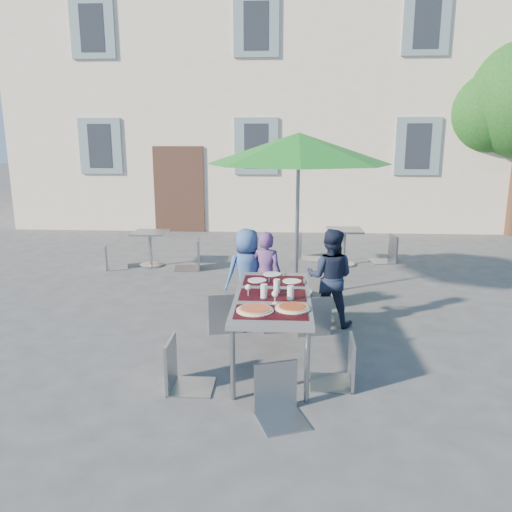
# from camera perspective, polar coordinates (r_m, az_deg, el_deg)

# --- Properties ---
(ground) EXTENTS (90.00, 90.00, 0.00)m
(ground) POSITION_cam_1_polar(r_m,az_deg,el_deg) (5.89, -4.33, -10.54)
(ground) COLOR #444446
(ground) RESTS_ON ground
(building) EXTENTS (13.60, 8.20, 11.10)m
(building) POSITION_cam_1_polar(r_m,az_deg,el_deg) (17.03, 0.86, 21.57)
(building) COLOR beige
(building) RESTS_ON ground
(dining_table) EXTENTS (0.80, 1.85, 0.76)m
(dining_table) POSITION_cam_1_polar(r_m,az_deg,el_deg) (5.34, 1.90, -5.03)
(dining_table) COLOR #47484C
(dining_table) RESTS_ON ground
(pizza_near_left) EXTENTS (0.36, 0.36, 0.03)m
(pizza_near_left) POSITION_cam_1_polar(r_m,az_deg,el_deg) (4.83, -0.12, -6.12)
(pizza_near_left) COLOR white
(pizza_near_left) RESTS_ON dining_table
(pizza_near_right) EXTENTS (0.34, 0.34, 0.03)m
(pizza_near_right) POSITION_cam_1_polar(r_m,az_deg,el_deg) (4.89, 4.19, -5.88)
(pizza_near_right) COLOR white
(pizza_near_right) RESTS_ON dining_table
(glassware) EXTENTS (0.51, 0.42, 0.15)m
(glassware) POSITION_cam_1_polar(r_m,az_deg,el_deg) (5.22, 2.05, -3.94)
(glassware) COLOR silver
(glassware) RESTS_ON dining_table
(place_settings) EXTENTS (0.67, 0.52, 0.01)m
(place_settings) POSITION_cam_1_polar(r_m,az_deg,el_deg) (5.91, 2.08, -2.57)
(place_settings) COLOR white
(place_settings) RESTS_ON dining_table
(child_0) EXTENTS (0.70, 0.60, 1.22)m
(child_0) POSITION_cam_1_polar(r_m,az_deg,el_deg) (6.73, -1.01, -1.95)
(child_0) COLOR #355793
(child_0) RESTS_ON ground
(child_1) EXTENTS (0.48, 0.36, 1.20)m
(child_1) POSITION_cam_1_polar(r_m,az_deg,el_deg) (6.64, 1.11, -2.25)
(child_1) COLOR #5B3974
(child_1) RESTS_ON ground
(child_2) EXTENTS (0.68, 0.49, 1.27)m
(child_2) POSITION_cam_1_polar(r_m,az_deg,el_deg) (6.49, 8.47, -2.43)
(child_2) COLOR #192037
(child_2) RESTS_ON ground
(chair_0) EXTENTS (0.51, 0.51, 0.98)m
(chair_0) POSITION_cam_1_polar(r_m,az_deg,el_deg) (6.21, -3.55, -3.59)
(chair_0) COLOR gray
(chair_0) RESTS_ON ground
(chair_1) EXTENTS (0.45, 0.45, 0.84)m
(chair_1) POSITION_cam_1_polar(r_m,az_deg,el_deg) (6.25, 2.43, -4.36)
(chair_1) COLOR gray
(chair_1) RESTS_ON ground
(chair_2) EXTENTS (0.51, 0.51, 0.95)m
(chair_2) POSITION_cam_1_polar(r_m,az_deg,el_deg) (6.18, 6.52, -3.93)
(chair_2) COLOR gray
(chair_2) RESTS_ON ground
(chair_3) EXTENTS (0.43, 0.42, 0.95)m
(chair_3) POSITION_cam_1_polar(r_m,az_deg,el_deg) (4.86, -8.69, -8.83)
(chair_3) COLOR gray
(chair_3) RESTS_ON ground
(chair_4) EXTENTS (0.43, 0.42, 0.92)m
(chair_4) POSITION_cam_1_polar(r_m,az_deg,el_deg) (4.95, 9.87, -8.66)
(chair_4) COLOR #94999F
(chair_4) RESTS_ON ground
(chair_5) EXTENTS (0.51, 0.51, 0.89)m
(chair_5) POSITION_cam_1_polar(r_m,az_deg,el_deg) (4.35, 2.69, -11.93)
(chair_5) COLOR gray
(chair_5) RESTS_ON ground
(patio_umbrella) EXTENTS (2.71, 2.71, 2.46)m
(patio_umbrella) POSITION_cam_1_polar(r_m,az_deg,el_deg) (7.36, 4.90, 12.01)
(patio_umbrella) COLOR #9A9EA2
(patio_umbrella) RESTS_ON ground
(cafe_table_0) EXTENTS (0.62, 0.62, 0.67)m
(cafe_table_0) POSITION_cam_1_polar(r_m,az_deg,el_deg) (9.67, -12.00, 1.33)
(cafe_table_0) COLOR #9A9EA2
(cafe_table_0) RESTS_ON ground
(bg_chair_l_0) EXTENTS (0.49, 0.49, 0.87)m
(bg_chair_l_0) POSITION_cam_1_polar(r_m,az_deg,el_deg) (9.66, -16.28, 1.54)
(bg_chair_l_0) COLOR gray
(bg_chair_l_0) RESTS_ON ground
(bg_chair_r_0) EXTENTS (0.53, 0.53, 1.06)m
(bg_chair_r_0) POSITION_cam_1_polar(r_m,az_deg,el_deg) (9.30, -7.30, 2.29)
(bg_chair_r_0) COLOR gray
(bg_chair_r_0) RESTS_ON ground
(cafe_table_1) EXTENTS (0.66, 0.66, 0.71)m
(cafe_table_1) POSITION_cam_1_polar(r_m,az_deg,el_deg) (9.66, 10.05, 1.65)
(cafe_table_1) COLOR #9A9EA2
(cafe_table_1) RESTS_ON ground
(bg_chair_l_1) EXTENTS (0.53, 0.52, 0.99)m
(bg_chair_l_1) POSITION_cam_1_polar(r_m,az_deg,el_deg) (10.08, 5.57, 2.94)
(bg_chair_l_1) COLOR #92969D
(bg_chair_l_1) RESTS_ON ground
(bg_chair_r_1) EXTENTS (0.52, 0.51, 1.02)m
(bg_chair_r_1) POSITION_cam_1_polar(r_m,az_deg,el_deg) (10.10, 14.94, 2.68)
(bg_chair_r_1) COLOR gray
(bg_chair_r_1) RESTS_ON ground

